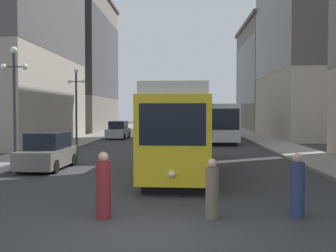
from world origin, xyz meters
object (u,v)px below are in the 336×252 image
(pedestrian_crossing_near, at_px, (212,191))
(lamp_post_left_far, at_px, (76,95))
(streetcar, at_px, (181,127))
(pedestrian_on_sidewalk, at_px, (104,187))
(pedestrian_crossing_far, at_px, (297,188))
(parked_car_left_mid, at_px, (118,130))
(transit_bus, at_px, (219,121))
(parked_car_left_near, at_px, (48,152))
(lamp_post_left_near, at_px, (14,88))

(pedestrian_crossing_near, bearing_deg, lamp_post_left_far, -149.59)
(streetcar, relative_size, pedestrian_on_sidewalk, 7.12)
(pedestrian_on_sidewalk, xyz_separation_m, lamp_post_left_far, (-6.44, 21.84, 3.28))
(streetcar, xyz_separation_m, pedestrian_on_sidewalk, (-2.06, -8.90, -1.26))
(pedestrian_crossing_far, bearing_deg, parked_car_left_mid, -99.02)
(transit_bus, xyz_separation_m, pedestrian_crossing_far, (-0.24, -27.29, -1.13))
(pedestrian_crossing_far, bearing_deg, parked_car_left_near, -68.70)
(pedestrian_crossing_near, xyz_separation_m, pedestrian_on_sidewalk, (-2.91, -0.06, 0.08))
(transit_bus, xyz_separation_m, lamp_post_left_far, (-11.90, -5.73, 2.17))
(streetcar, height_order, parked_car_left_near, streetcar)
(pedestrian_crossing_near, distance_m, pedestrian_crossing_far, 2.32)
(parked_car_left_near, distance_m, pedestrian_on_sidewalk, 10.19)
(lamp_post_left_far, bearing_deg, pedestrian_on_sidewalk, -73.57)
(pedestrian_crossing_far, xyz_separation_m, pedestrian_on_sidewalk, (-5.22, -0.28, 0.02))
(pedestrian_crossing_near, bearing_deg, transit_bus, -178.12)
(streetcar, height_order, lamp_post_left_near, lamp_post_left_near)
(parked_car_left_mid, relative_size, lamp_post_left_far, 0.75)
(pedestrian_on_sidewalk, bearing_deg, parked_car_left_mid, -142.52)
(lamp_post_left_far, bearing_deg, parked_car_left_near, -81.50)
(transit_bus, distance_m, parked_car_left_near, 21.01)
(parked_car_left_near, distance_m, lamp_post_left_near, 3.78)
(streetcar, xyz_separation_m, pedestrian_crossing_far, (3.16, -8.62, -1.29))
(pedestrian_on_sidewalk, xyz_separation_m, lamp_post_left_near, (-6.44, 9.74, 3.21))
(lamp_post_left_far, bearing_deg, parked_car_left_mid, 78.54)
(parked_car_left_mid, height_order, pedestrian_on_sidewalk, parked_car_left_mid)
(parked_car_left_mid, bearing_deg, lamp_post_left_far, -98.89)
(pedestrian_crossing_near, distance_m, lamp_post_left_far, 23.94)
(pedestrian_crossing_near, height_order, lamp_post_left_far, lamp_post_left_far)
(pedestrian_on_sidewalk, bearing_deg, pedestrian_crossing_near, 120.34)
(parked_car_left_mid, xyz_separation_m, pedestrian_crossing_near, (7.45, -31.16, -0.09))
(transit_bus, relative_size, pedestrian_crossing_far, 6.48)
(streetcar, relative_size, transit_bus, 1.13)
(streetcar, bearing_deg, pedestrian_on_sidewalk, -100.47)
(parked_car_left_near, relative_size, pedestrian_crossing_near, 2.71)
(parked_car_left_near, distance_m, pedestrian_crossing_far, 13.17)
(parked_car_left_near, bearing_deg, lamp_post_left_near, 164.16)
(streetcar, distance_m, parked_car_left_mid, 23.31)
(pedestrian_crossing_far, distance_m, lamp_post_left_far, 24.73)
(streetcar, distance_m, parked_car_left_near, 6.72)
(lamp_post_left_near, xyz_separation_m, lamp_post_left_far, (0.00, 12.09, 0.07))
(transit_bus, height_order, parked_car_left_mid, transit_bus)
(lamp_post_left_near, distance_m, lamp_post_left_far, 12.09)
(lamp_post_left_far, bearing_deg, lamp_post_left_near, -90.00)
(pedestrian_crossing_far, distance_m, lamp_post_left_near, 15.36)
(pedestrian_crossing_near, xyz_separation_m, lamp_post_left_near, (-9.35, 9.68, 3.29))
(parked_car_left_mid, xyz_separation_m, pedestrian_on_sidewalk, (4.54, -31.22, -0.01))
(streetcar, relative_size, pedestrian_crossing_near, 7.89)
(streetcar, xyz_separation_m, parked_car_left_mid, (-6.60, 22.32, -1.26))
(transit_bus, height_order, pedestrian_crossing_far, transit_bus)
(streetcar, bearing_deg, pedestrian_crossing_near, -81.91)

